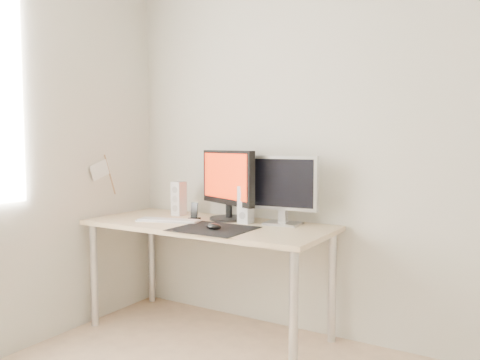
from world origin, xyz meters
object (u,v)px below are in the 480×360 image
at_px(second_monitor, 283,187).
at_px(phone_dock, 194,214).
at_px(main_monitor, 228,182).
at_px(keyboard, 169,220).
at_px(speaker_right, 246,205).
at_px(speaker_left, 179,198).
at_px(desk, 208,235).
at_px(mouse, 214,226).

bearing_deg(second_monitor, phone_dock, -168.60).
distance_m(main_monitor, keyboard, 0.46).
bearing_deg(speaker_right, speaker_left, 175.34).
xyz_separation_m(second_monitor, phone_dock, (-0.60, -0.12, -0.21)).
distance_m(speaker_right, keyboard, 0.52).
bearing_deg(keyboard, second_monitor, 21.23).
bearing_deg(speaker_left, main_monitor, 1.33).
distance_m(desk, phone_dock, 0.20).
xyz_separation_m(mouse, phone_dock, (-0.33, 0.26, 0.01)).
bearing_deg(phone_dock, speaker_right, 7.91).
distance_m(desk, second_monitor, 0.58).
bearing_deg(desk, second_monitor, 22.58).
bearing_deg(second_monitor, keyboard, -158.77).
xyz_separation_m(mouse, desk, (-0.18, 0.19, -0.10)).
bearing_deg(mouse, phone_dock, 142.12).
relative_size(desk, keyboard, 3.66).
xyz_separation_m(speaker_right, keyboard, (-0.47, -0.20, -0.11)).
bearing_deg(main_monitor, speaker_right, -18.24).
bearing_deg(main_monitor, keyboard, -138.90).
distance_m(mouse, main_monitor, 0.45).
bearing_deg(speaker_right, phone_dock, -172.09).
bearing_deg(keyboard, speaker_left, 114.10).
bearing_deg(keyboard, main_monitor, 41.10).
relative_size(mouse, speaker_left, 0.42).
bearing_deg(main_monitor, speaker_left, -178.67).
distance_m(second_monitor, speaker_left, 0.82).
distance_m(desk, main_monitor, 0.38).
relative_size(desk, speaker_right, 6.64).
height_order(desk, main_monitor, main_monitor).
distance_m(second_monitor, keyboard, 0.79).
relative_size(mouse, phone_dock, 0.88).
relative_size(speaker_left, phone_dock, 2.09).
bearing_deg(keyboard, speaker_right, 23.31).
xyz_separation_m(main_monitor, speaker_right, (0.17, -0.06, -0.13)).
height_order(speaker_right, phone_dock, speaker_right).
height_order(desk, speaker_left, speaker_left).
bearing_deg(keyboard, desk, 18.77).
bearing_deg(mouse, speaker_right, 82.50).
bearing_deg(speaker_left, phone_dock, -25.06).
bearing_deg(second_monitor, mouse, -125.73).
height_order(mouse, main_monitor, main_monitor).
height_order(desk, second_monitor, second_monitor).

